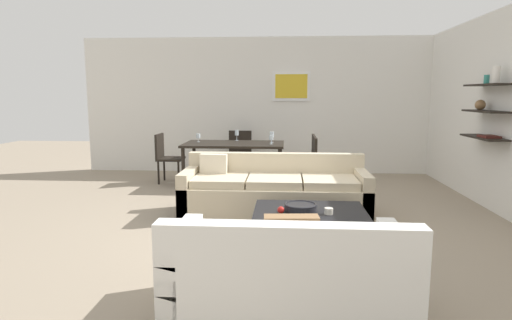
{
  "coord_description": "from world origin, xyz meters",
  "views": [
    {
      "loc": [
        0.2,
        -5.17,
        1.57
      ],
      "look_at": [
        -0.18,
        0.2,
        0.75
      ],
      "focal_mm": 30.13,
      "sensor_mm": 36.0,
      "label": 1
    }
  ],
  "objects": [
    {
      "name": "wine_glass_head",
      "position": [
        -0.69,
        2.54,
        0.88
      ],
      "size": [
        0.07,
        0.07,
        0.19
      ],
      "color": "silver",
      "rests_on": "dining_table"
    },
    {
      "name": "dining_chair_left_far",
      "position": [
        -1.95,
        2.33,
        0.5
      ],
      "size": [
        0.44,
        0.44,
        0.88
      ],
      "color": "black",
      "rests_on": "ground"
    },
    {
      "name": "dining_chair_head",
      "position": [
        -0.69,
        3.01,
        0.5
      ],
      "size": [
        0.44,
        0.44,
        0.88
      ],
      "color": "black",
      "rests_on": "ground"
    },
    {
      "name": "wine_glass_left_far",
      "position": [
        -1.34,
        2.24,
        0.85
      ],
      "size": [
        0.07,
        0.07,
        0.15
      ],
      "color": "silver",
      "rests_on": "dining_table"
    },
    {
      "name": "apple_on_coffee_table",
      "position": [
        0.15,
        -0.94,
        0.42
      ],
      "size": [
        0.07,
        0.07,
        0.07
      ],
      "primitive_type": "sphere",
      "color": "red",
      "rests_on": "coffee_table"
    },
    {
      "name": "back_wall_unit",
      "position": [
        0.3,
        3.53,
        1.35
      ],
      "size": [
        8.4,
        0.09,
        2.7
      ],
      "color": "silver",
      "rests_on": "ground"
    },
    {
      "name": "right_wall_shelf_unit",
      "position": [
        3.03,
        0.6,
        1.35
      ],
      "size": [
        0.34,
        8.2,
        2.7
      ],
      "color": "silver",
      "rests_on": "ground"
    },
    {
      "name": "decorative_bowl",
      "position": [
        0.35,
        -0.85,
        0.42
      ],
      "size": [
        0.33,
        0.33,
        0.08
      ],
      "color": "black",
      "rests_on": "coffee_table"
    },
    {
      "name": "candle_jar",
      "position": [
        0.63,
        -0.94,
        0.41
      ],
      "size": [
        0.09,
        0.09,
        0.06
      ],
      "primitive_type": "cylinder",
      "color": "silver",
      "rests_on": "coffee_table"
    },
    {
      "name": "dining_chair_right_near",
      "position": [
        0.57,
        1.9,
        0.5
      ],
      "size": [
        0.44,
        0.44,
        0.88
      ],
      "color": "black",
      "rests_on": "ground"
    },
    {
      "name": "wine_glass_right_near",
      "position": [
        -0.05,
        2.0,
        0.85
      ],
      "size": [
        0.07,
        0.07,
        0.15
      ],
      "color": "silver",
      "rests_on": "dining_table"
    },
    {
      "name": "wine_glass_right_far",
      "position": [
        -0.05,
        2.24,
        0.89
      ],
      "size": [
        0.07,
        0.07,
        0.19
      ],
      "color": "silver",
      "rests_on": "dining_table"
    },
    {
      "name": "coffee_table",
      "position": [
        0.45,
        -0.9,
        0.19
      ],
      "size": [
        1.16,
        1.03,
        0.38
      ],
      "color": "black",
      "rests_on": "ground"
    },
    {
      "name": "ground_plane",
      "position": [
        0.0,
        0.0,
        0.0
      ],
      "size": [
        18.0,
        18.0,
        0.0
      ],
      "primitive_type": "plane",
      "color": "gray"
    },
    {
      "name": "dining_table",
      "position": [
        -0.69,
        2.12,
        0.68
      ],
      "size": [
        1.7,
        0.97,
        0.75
      ],
      "color": "black",
      "rests_on": "ground"
    },
    {
      "name": "sofa_beige",
      "position": [
        0.05,
        0.34,
        0.29
      ],
      "size": [
        2.39,
        0.9,
        0.78
      ],
      "color": "beige",
      "rests_on": "ground"
    },
    {
      "name": "loveseat_white",
      "position": [
        0.22,
        -2.27,
        0.29
      ],
      "size": [
        1.68,
        0.9,
        0.78
      ],
      "color": "white",
      "rests_on": "ground"
    },
    {
      "name": "dining_chair_right_far",
      "position": [
        0.57,
        2.33,
        0.5
      ],
      "size": [
        0.44,
        0.44,
        0.88
      ],
      "color": "black",
      "rests_on": "ground"
    }
  ]
}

